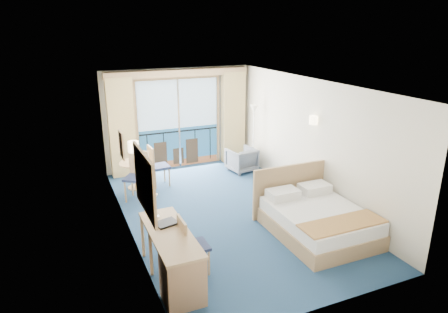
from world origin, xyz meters
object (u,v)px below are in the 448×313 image
(armchair, at_px, (242,160))
(desk, at_px, (180,269))
(bed, at_px, (316,219))
(round_table, at_px, (135,168))
(table_chair_a, at_px, (156,164))
(floor_lamp, at_px, (254,121))
(table_chair_b, at_px, (137,173))
(nightstand, at_px, (300,188))
(desk_chair, at_px, (190,243))

(armchair, xyz_separation_m, desk, (-3.10, -4.39, 0.12))
(bed, distance_m, armchair, 3.64)
(round_table, distance_m, table_chair_a, 0.50)
(floor_lamp, xyz_separation_m, table_chair_b, (-3.28, -0.70, -0.73))
(desk, height_order, table_chair_a, table_chair_a)
(armchair, distance_m, table_chair_b, 3.02)
(nightstand, bearing_deg, bed, -111.67)
(bed, relative_size, round_table, 2.76)
(desk_chair, bearing_deg, table_chair_a, -6.04)
(bed, distance_m, floor_lamp, 3.84)
(table_chair_a, bearing_deg, floor_lamp, -91.42)
(desk, relative_size, table_chair_a, 1.68)
(nightstand, bearing_deg, table_chair_b, 154.45)
(desk, bearing_deg, desk_chair, 56.91)
(bed, relative_size, desk_chair, 2.08)
(nightstand, xyz_separation_m, round_table, (-3.21, 2.19, 0.20))
(desk, bearing_deg, nightstand, 31.75)
(desk_chair, distance_m, table_chair_b, 3.23)
(desk, distance_m, table_chair_b, 3.71)
(desk_chair, relative_size, table_chair_b, 0.89)
(armchair, xyz_separation_m, table_chair_a, (-2.37, -0.13, 0.25))
(nightstand, bearing_deg, desk, -148.25)
(nightstand, height_order, round_table, round_table)
(round_table, bearing_deg, desk, -93.13)
(nightstand, distance_m, floor_lamp, 2.50)
(bed, xyz_separation_m, armchair, (0.20, 3.64, 0.02))
(floor_lamp, relative_size, table_chair_a, 1.75)
(round_table, bearing_deg, desk_chair, -88.91)
(armchair, relative_size, round_table, 0.95)
(floor_lamp, relative_size, round_table, 2.42)
(armchair, distance_m, table_chair_a, 2.38)
(desk_chair, height_order, table_chair_b, table_chair_b)
(round_table, bearing_deg, table_chair_a, -7.08)
(desk_chair, bearing_deg, floor_lamp, -38.32)
(desk_chair, relative_size, table_chair_a, 0.96)
(table_chair_b, bearing_deg, armchair, 47.66)
(nightstand, distance_m, table_chair_a, 3.46)
(desk, bearing_deg, bed, 14.55)
(desk, bearing_deg, round_table, 86.87)
(round_table, bearing_deg, table_chair_b, -95.93)
(bed, xyz_separation_m, table_chair_a, (-2.17, 3.51, 0.27))
(desk, height_order, round_table, desk)
(desk_chair, xyz_separation_m, round_table, (-0.07, 3.85, -0.05))
(nightstand, height_order, floor_lamp, floor_lamp)
(bed, distance_m, desk, 3.00)
(floor_lamp, distance_m, round_table, 3.32)
(desk, xyz_separation_m, table_chair_b, (0.17, 3.70, 0.17))
(bed, xyz_separation_m, desk_chair, (-2.59, -0.28, 0.25))
(desk, relative_size, table_chair_b, 1.56)
(table_chair_b, bearing_deg, desk_chair, -53.13)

